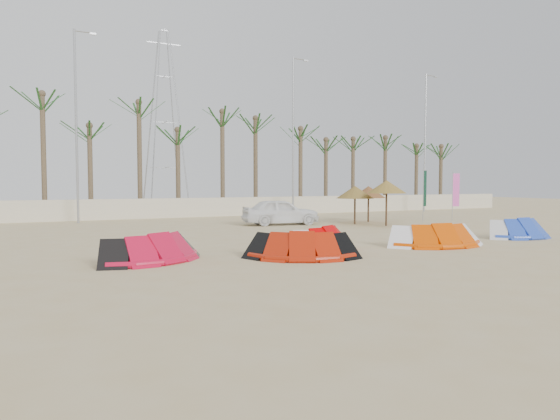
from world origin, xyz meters
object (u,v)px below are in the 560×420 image
parasol_mid (387,187)px  parasol_right (368,192)px  kite_red_left (151,246)px  kite_red_mid (297,244)px  kite_red_right (320,238)px  kite_orange (431,234)px  car (281,212)px  kite_blue (515,228)px  parasol_left (355,192)px

parasol_mid → parasol_right: 2.90m
kite_red_left → kite_red_mid: size_ratio=1.03×
kite_red_right → parasol_right: 13.05m
kite_red_right → parasol_mid: (8.13, 6.61, 1.69)m
kite_red_left → parasol_right: 17.38m
kite_red_left → kite_orange: 10.13m
parasol_right → kite_red_right: bearing=-133.8°
kite_red_mid → parasol_right: parasol_right is taller
kite_orange → parasol_right: 11.27m
parasol_mid → car: (-4.75, 3.22, -1.39)m
kite_red_right → kite_orange: 4.38m
kite_red_left → parasol_right: bearing=31.6°
kite_orange → parasol_right: bearing=65.2°
kite_blue → kite_red_right: bearing=178.0°
kite_blue → car: size_ratio=0.75×
kite_orange → car: car is taller
parasol_right → kite_red_left: bearing=-148.4°
parasol_mid → kite_red_right: bearing=-140.9°
kite_red_mid → kite_blue: size_ratio=1.22×
kite_orange → kite_red_left: bearing=174.0°
kite_blue → car: (-6.05, 10.18, 0.30)m
parasol_left → parasol_mid: size_ratio=0.87×
kite_orange → parasol_mid: (3.83, 7.41, 1.69)m
kite_orange → kite_blue: size_ratio=1.22×
kite_red_mid → parasol_left: size_ratio=1.79×
parasol_right → kite_red_mid: bearing=-135.0°
kite_red_mid → parasol_mid: bearing=38.8°
kite_red_mid → car: bearing=65.8°
car → kite_blue: bearing=-140.3°
kite_orange → kite_blue: (5.13, 0.46, -0.00)m
kite_red_mid → parasol_left: parasol_left is taller
kite_red_left → kite_red_mid: 4.45m
kite_red_left → parasol_right: size_ratio=1.86×
kite_red_mid → kite_blue: same height
kite_red_left → kite_red_right: size_ratio=1.14×
kite_red_left → kite_red_right: (5.77, -0.27, -0.00)m
kite_blue → car: car is taller
kite_orange → kite_red_mid: bearing=-176.2°
parasol_mid → parasol_right: bearing=72.8°
kite_red_left → kite_orange: (10.07, -1.07, 0.00)m
kite_orange → kite_blue: same height
kite_red_mid → parasol_left: bearing=47.0°
kite_red_right → parasol_left: bearing=48.8°
parasol_mid → parasol_right: parasol_mid is taller
kite_red_mid → kite_orange: (5.87, 0.39, 0.00)m
kite_red_right → parasol_mid: parasol_mid is taller
parasol_mid → kite_blue: bearing=-79.4°
kite_red_mid → kite_red_right: (1.57, 1.18, -0.00)m
kite_red_right → car: size_ratio=0.82×
parasol_left → parasol_right: bearing=31.5°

